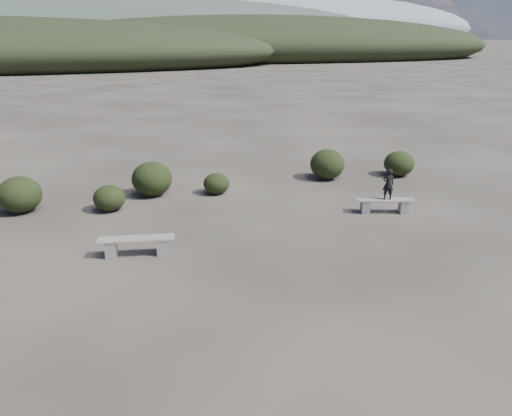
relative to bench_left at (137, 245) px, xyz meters
name	(u,v)px	position (x,y,z in m)	size (l,w,h in m)	color
ground	(305,308)	(3.23, -3.79, -0.30)	(1200.00, 1200.00, 0.00)	#2B2621
bench_left	(137,245)	(0.00, 0.00, 0.00)	(2.02, 0.73, 0.50)	slate
bench_right	(385,204)	(8.00, 1.08, -0.02)	(1.91, 0.94, 0.47)	slate
seated_person	(388,184)	(8.05, 1.06, 0.68)	(0.37, 0.24, 1.02)	black
shrub_a	(109,198)	(-0.59, 3.93, 0.13)	(1.05, 1.05, 0.86)	black
shrub_b	(152,179)	(0.94, 5.22, 0.32)	(1.44, 1.44, 1.24)	black
shrub_c	(216,183)	(3.20, 4.73, 0.08)	(0.96, 0.96, 0.77)	black
shrub_d	(327,164)	(7.92, 5.41, 0.30)	(1.38, 1.38, 1.21)	black
shrub_e	(399,164)	(10.95, 4.98, 0.21)	(1.24, 1.24, 1.03)	black
shrub_f	(19,195)	(-3.39, 4.63, 0.29)	(1.40, 1.40, 1.19)	black
mountain_ridges	(89,27)	(-4.25, 335.27, 10.54)	(500.00, 400.00, 56.00)	black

